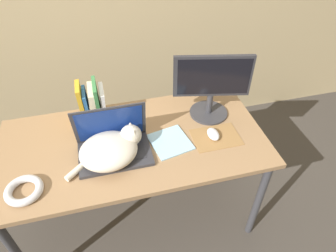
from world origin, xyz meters
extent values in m
cube|color=#93704C|center=(0.00, 0.36, 0.69)|extent=(1.44, 0.71, 0.03)
cylinder|color=#38383D|center=(0.67, 0.05, 0.34)|extent=(0.04, 0.04, 0.68)
cylinder|color=#38383D|center=(-0.67, 0.66, 0.34)|extent=(0.04, 0.04, 0.68)
cylinder|color=#38383D|center=(0.67, 0.66, 0.34)|extent=(0.04, 0.04, 0.68)
cube|color=#2D2D33|center=(-0.11, 0.28, 0.71)|extent=(0.37, 0.24, 0.02)
cube|color=#28282D|center=(-0.11, 0.27, 0.72)|extent=(0.30, 0.13, 0.00)
cube|color=#2D2D33|center=(-0.11, 0.38, 0.84)|extent=(0.37, 0.05, 0.24)
cube|color=navy|center=(-0.11, 0.37, 0.84)|extent=(0.33, 0.04, 0.21)
ellipsoid|color=beige|center=(-0.14, 0.26, 0.77)|extent=(0.32, 0.29, 0.12)
sphere|color=beige|center=(-0.01, 0.31, 0.80)|extent=(0.11, 0.11, 0.11)
cone|color=beige|center=(-0.01, 0.34, 0.84)|extent=(0.04, 0.04, 0.03)
cone|color=beige|center=(0.00, 0.28, 0.84)|extent=(0.04, 0.04, 0.03)
cylinder|color=beige|center=(-0.30, 0.21, 0.72)|extent=(0.13, 0.12, 0.03)
cylinder|color=#333338|center=(0.48, 0.48, 0.71)|extent=(0.23, 0.23, 0.01)
cylinder|color=#333338|center=(0.48, 0.48, 0.78)|extent=(0.04, 0.04, 0.12)
cube|color=#28282D|center=(0.48, 0.48, 0.97)|extent=(0.43, 0.11, 0.25)
cube|color=black|center=(0.48, 0.47, 0.97)|extent=(0.39, 0.09, 0.22)
cube|color=olive|center=(0.45, 0.27, 0.71)|extent=(0.26, 0.18, 0.00)
ellipsoid|color=silver|center=(0.43, 0.28, 0.73)|extent=(0.06, 0.10, 0.04)
cube|color=gold|center=(-0.24, 0.60, 0.83)|extent=(0.03, 0.13, 0.24)
cube|color=#285B93|center=(-0.22, 0.60, 0.80)|extent=(0.03, 0.14, 0.20)
cube|color=beige|center=(-0.19, 0.60, 0.81)|extent=(0.04, 0.16, 0.21)
cube|color=#387A42|center=(-0.16, 0.60, 0.83)|extent=(0.02, 0.17, 0.24)
cube|color=white|center=(-0.13, 0.60, 0.81)|extent=(0.04, 0.15, 0.20)
torus|color=silver|center=(-0.54, 0.15, 0.72)|extent=(0.17, 0.17, 0.04)
cube|color=#99C6E0|center=(0.19, 0.30, 0.71)|extent=(0.24, 0.24, 0.01)
camera|label=1|loc=(-0.10, -0.81, 1.85)|focal=32.00mm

